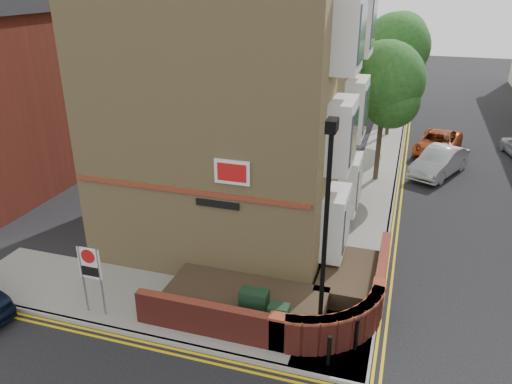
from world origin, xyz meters
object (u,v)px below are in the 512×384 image
object	(u,v)px
utility_cabinet_large	(254,309)
silver_car_near	(439,162)
lamppost	(325,239)
zone_sign	(90,269)

from	to	relation	value
utility_cabinet_large	silver_car_near	xyz separation A→B (m)	(5.30, 14.53, -0.02)
lamppost	silver_car_near	world-z (taller)	lamppost
lamppost	zone_sign	bearing A→B (deg)	-173.93
lamppost	zone_sign	size ratio (longest dim) A/B	2.86
zone_sign	silver_car_near	xyz separation A→B (m)	(10.00, 15.34, -0.94)
utility_cabinet_large	zone_sign	bearing A→B (deg)	-170.31
zone_sign	silver_car_near	size ratio (longest dim) A/B	0.52
lamppost	utility_cabinet_large	distance (m)	3.24
utility_cabinet_large	lamppost	bearing A→B (deg)	-3.01
lamppost	utility_cabinet_large	size ratio (longest dim) A/B	5.25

